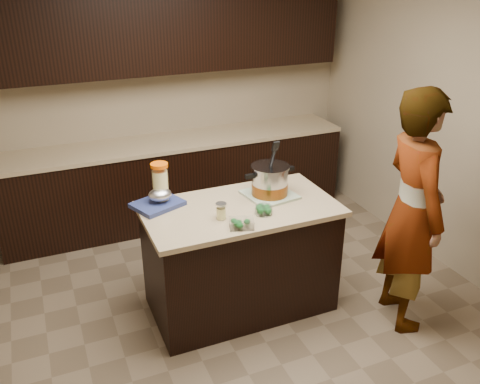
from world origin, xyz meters
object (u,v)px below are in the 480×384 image
object	(u,v)px
island	(240,257)
stock_pot	(270,182)
person	(412,212)
lemonade_pitcher	(161,185)

from	to	relation	value
island	stock_pot	xyz separation A→B (m)	(0.29, 0.08, 0.57)
stock_pot	person	distance (m)	1.07
stock_pot	lemonade_pitcher	distance (m)	0.84
island	lemonade_pitcher	bearing A→B (deg)	151.37
stock_pot	person	bearing A→B (deg)	-43.18
island	stock_pot	distance (m)	0.64
island	lemonade_pitcher	distance (m)	0.85
stock_pot	lemonade_pitcher	bearing A→B (deg)	162.92
stock_pot	person	xyz separation A→B (m)	(0.82, -0.69, -0.10)
stock_pot	person	world-z (taller)	person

